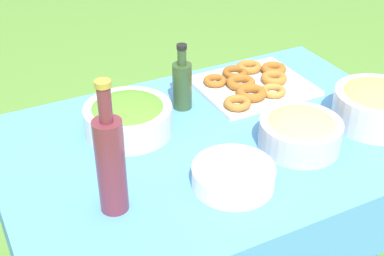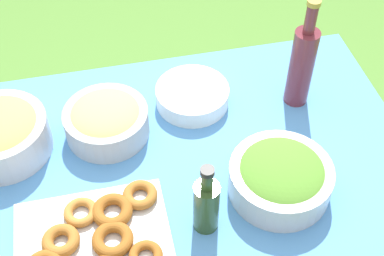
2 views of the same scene
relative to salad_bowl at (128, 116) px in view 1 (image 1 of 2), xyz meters
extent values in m
cube|color=#4C8CD1|center=(-0.23, 0.16, -0.07)|extent=(1.36, 0.92, 0.02)
cube|color=#4C8CD1|center=(-0.23, -0.29, -0.19)|extent=(1.36, 0.01, 0.22)
cube|color=#4C8CD1|center=(-0.91, 0.16, -0.19)|extent=(0.01, 0.92, 0.22)
cube|color=#4C8CD1|center=(0.44, 0.16, -0.19)|extent=(0.01, 0.92, 0.22)
cylinder|color=slate|center=(-0.85, -0.24, -0.43)|extent=(0.05, 0.05, 0.70)
cylinder|color=slate|center=(0.39, -0.24, -0.43)|extent=(0.05, 0.05, 0.70)
cylinder|color=silver|center=(0.00, 0.00, -0.01)|extent=(0.28, 0.28, 0.09)
ellipsoid|color=#51892D|center=(0.00, 0.00, 0.02)|extent=(0.25, 0.25, 0.07)
cylinder|color=#B2B7BC|center=(-0.44, 0.32, -0.01)|extent=(0.25, 0.25, 0.09)
ellipsoid|color=tan|center=(-0.44, 0.32, 0.02)|extent=(0.22, 0.22, 0.07)
cube|color=silver|center=(-0.52, -0.07, -0.05)|extent=(0.40, 0.34, 0.02)
torus|color=#93561E|center=(-0.47, -0.08, -0.03)|extent=(0.12, 0.12, 0.03)
torus|color=#93561E|center=(-0.46, 0.01, -0.03)|extent=(0.15, 0.15, 0.03)
torus|color=#93561E|center=(-0.64, -0.12, -0.03)|extent=(0.12, 0.12, 0.03)
torus|color=#B27533|center=(-0.54, 0.02, -0.03)|extent=(0.09, 0.09, 0.02)
torus|color=#A36628|center=(-0.57, -0.18, -0.03)|extent=(0.13, 0.13, 0.03)
torus|color=#A36628|center=(-0.60, -0.05, -0.03)|extent=(0.14, 0.14, 0.03)
torus|color=#93561E|center=(-0.40, -0.14, -0.03)|extent=(0.11, 0.11, 0.02)
torus|color=#A36628|center=(-0.38, 0.04, -0.03)|extent=(0.13, 0.13, 0.03)
torus|color=brown|center=(-0.50, -0.16, -0.03)|extent=(0.13, 0.13, 0.02)
cylinder|color=white|center=(-0.16, 0.39, -0.05)|extent=(0.23, 0.23, 0.01)
cylinder|color=white|center=(-0.16, 0.39, -0.04)|extent=(0.23, 0.23, 0.01)
cylinder|color=white|center=(-0.16, 0.39, -0.03)|extent=(0.23, 0.23, 0.01)
cylinder|color=white|center=(-0.16, 0.39, -0.02)|extent=(0.23, 0.23, 0.01)
cylinder|color=white|center=(-0.16, 0.39, 0.00)|extent=(0.23, 0.23, 0.01)
cylinder|color=#2D4723|center=(-0.22, -0.07, 0.02)|extent=(0.07, 0.07, 0.16)
cylinder|color=#2D4723|center=(-0.22, -0.07, 0.13)|extent=(0.03, 0.03, 0.06)
cylinder|color=black|center=(-0.22, -0.07, 0.17)|extent=(0.03, 0.03, 0.01)
cylinder|color=maroon|center=(0.17, 0.33, 0.08)|extent=(0.08, 0.08, 0.27)
cylinder|color=maroon|center=(0.17, 0.33, 0.26)|extent=(0.03, 0.03, 0.09)
cylinder|color=#A58C33|center=(0.17, 0.33, 0.31)|extent=(0.04, 0.04, 0.02)
cylinder|color=silver|center=(-0.75, 0.32, 0.00)|extent=(0.28, 0.28, 0.11)
ellipsoid|color=#ADCC59|center=(-0.75, 0.32, 0.04)|extent=(0.25, 0.25, 0.07)
camera|label=1|loc=(0.48, 1.39, 0.88)|focal=50.00mm
camera|label=2|loc=(-0.43, -0.81, 1.16)|focal=50.00mm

